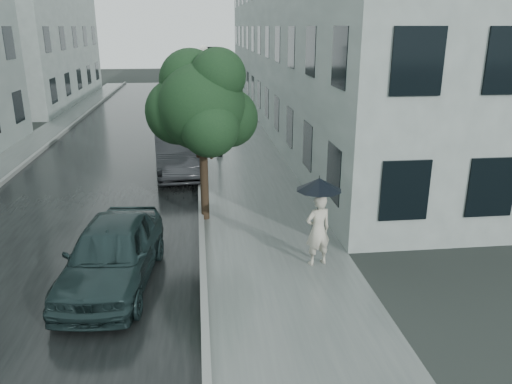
{
  "coord_description": "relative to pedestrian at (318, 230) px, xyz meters",
  "views": [
    {
      "loc": [
        -1.56,
        -9.37,
        5.34
      ],
      "look_at": [
        -0.15,
        2.68,
        1.3
      ],
      "focal_mm": 35.0,
      "sensor_mm": 36.0,
      "label": 1
    }
  ],
  "objects": [
    {
      "name": "car_near",
      "position": [
        -4.59,
        -0.43,
        -0.13
      ],
      "size": [
        2.14,
        4.42,
        1.45
      ],
      "primitive_type": "imported",
      "rotation": [
        0.0,
        0.0,
        -0.1
      ],
      "color": "#19292A",
      "rests_on": "ground"
    },
    {
      "name": "sidewalk_far",
      "position": [
        -10.6,
        10.96,
        -0.86
      ],
      "size": [
        1.7,
        60.0,
        0.01
      ],
      "primitive_type": "cube",
      "color": "#4C5451",
      "rests_on": "ground"
    },
    {
      "name": "building_far_b",
      "position": [
        -14.87,
        28.96,
        3.13
      ],
      "size": [
        7.02,
        18.0,
        8.0
      ],
      "color": "#96A49F",
      "rests_on": "ground"
    },
    {
      "name": "sidewalk",
      "position": [
        -0.85,
        10.96,
        -0.86
      ],
      "size": [
        3.5,
        60.0,
        0.01
      ],
      "primitive_type": "cube",
      "color": "slate",
      "rests_on": "ground"
    },
    {
      "name": "pedestrian",
      "position": [
        0.0,
        0.0,
        0.0
      ],
      "size": [
        0.72,
        0.57,
        1.72
      ],
      "primitive_type": "imported",
      "rotation": [
        0.0,
        0.0,
        3.42
      ],
      "color": "#B9B5A2",
      "rests_on": "sidewalk"
    },
    {
      "name": "kerb_near",
      "position": [
        -2.67,
        10.96,
        -0.79
      ],
      "size": [
        0.15,
        60.0,
        0.15
      ],
      "primitive_type": "cube",
      "color": "slate",
      "rests_on": "ground"
    },
    {
      "name": "lamp_post",
      "position": [
        -1.96,
        10.53,
        1.8
      ],
      "size": [
        0.84,
        0.41,
        4.63
      ],
      "rotation": [
        0.0,
        0.0,
        0.2
      ],
      "color": "black",
      "rests_on": "ground"
    },
    {
      "name": "ground",
      "position": [
        -1.1,
        -1.04,
        -0.87
      ],
      "size": [
        120.0,
        120.0,
        0.0
      ],
      "primitive_type": "plane",
      "color": "black",
      "rests_on": "ground"
    },
    {
      "name": "street_tree",
      "position": [
        -2.55,
        3.36,
        2.43
      ],
      "size": [
        3.15,
        2.86,
        4.84
      ],
      "color": "#332619",
      "rests_on": "ground"
    },
    {
      "name": "car_far",
      "position": [
        -3.48,
        8.12,
        -0.09
      ],
      "size": [
        2.04,
        4.79,
        1.54
      ],
      "primitive_type": "imported",
      "rotation": [
        0.0,
        0.0,
        0.09
      ],
      "color": "#212326",
      "rests_on": "ground"
    },
    {
      "name": "umbrella",
      "position": [
        -0.03,
        -0.04,
        1.13
      ],
      "size": [
        1.36,
        1.36,
        1.25
      ],
      "rotation": [
        0.0,
        0.0,
        0.39
      ],
      "color": "black",
      "rests_on": "ground"
    },
    {
      "name": "asphalt_road",
      "position": [
        -6.17,
        10.96,
        -0.86
      ],
      "size": [
        6.85,
        60.0,
        0.0
      ],
      "primitive_type": "cube",
      "color": "black",
      "rests_on": "ground"
    },
    {
      "name": "building_near",
      "position": [
        4.37,
        18.46,
        3.63
      ],
      "size": [
        7.02,
        36.0,
        9.0
      ],
      "color": "#96A49F",
      "rests_on": "ground"
    },
    {
      "name": "kerb_far",
      "position": [
        -9.67,
        10.96,
        -0.79
      ],
      "size": [
        0.15,
        60.0,
        0.15
      ],
      "primitive_type": "cube",
      "color": "slate",
      "rests_on": "ground"
    }
  ]
}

